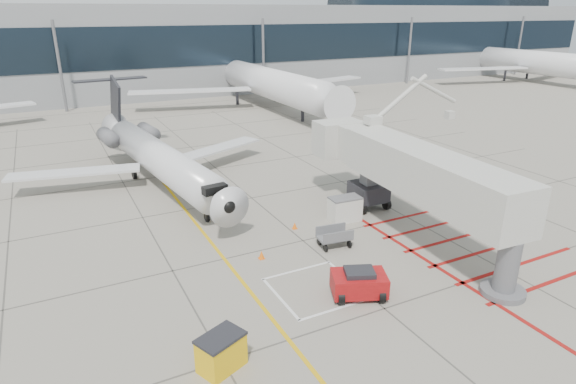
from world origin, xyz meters
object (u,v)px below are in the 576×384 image
pushback_tug (359,282)px  jet_bridge (426,183)px  regional_jet (167,147)px  spill_bin (221,352)px

pushback_tug → jet_bridge: bearing=48.4°
jet_bridge → pushback_tug: bearing=-151.0°
regional_jet → pushback_tug: regional_jet is taller
spill_bin → regional_jet: bearing=58.5°
regional_jet → pushback_tug: 19.19m
jet_bridge → spill_bin: jet_bridge is taller
pushback_tug → spill_bin: 7.89m
regional_jet → jet_bridge: size_ratio=1.49×
jet_bridge → spill_bin: (-14.51, -5.06, -2.99)m
regional_jet → spill_bin: bearing=-105.5°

